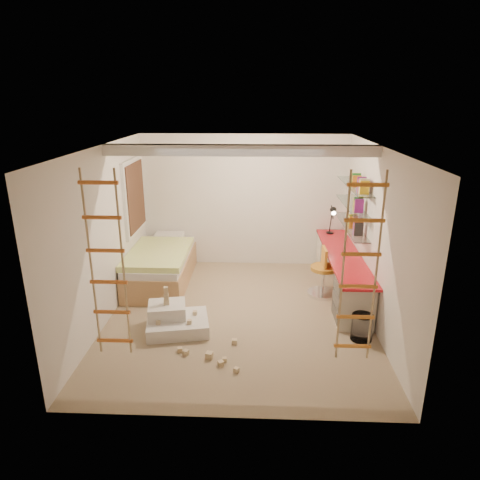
{
  "coord_description": "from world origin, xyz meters",
  "views": [
    {
      "loc": [
        0.26,
        -5.97,
        3.25
      ],
      "look_at": [
        0.0,
        0.3,
        1.15
      ],
      "focal_mm": 32.0,
      "sensor_mm": 36.0,
      "label": 1
    }
  ],
  "objects_px": {
    "bed": "(161,265)",
    "swivel_chair": "(323,278)",
    "play_platform": "(175,320)",
    "desk": "(341,272)"
  },
  "relations": [
    {
      "from": "bed",
      "to": "swivel_chair",
      "type": "height_order",
      "value": "swivel_chair"
    },
    {
      "from": "bed",
      "to": "swivel_chair",
      "type": "relative_size",
      "value": 2.34
    },
    {
      "from": "swivel_chair",
      "to": "play_platform",
      "type": "bearing_deg",
      "value": -151.32
    },
    {
      "from": "swivel_chair",
      "to": "play_platform",
      "type": "distance_m",
      "value": 2.65
    },
    {
      "from": "bed",
      "to": "swivel_chair",
      "type": "bearing_deg",
      "value": -8.2
    },
    {
      "from": "swivel_chair",
      "to": "play_platform",
      "type": "height_order",
      "value": "swivel_chair"
    },
    {
      "from": "desk",
      "to": "swivel_chair",
      "type": "xyz_separation_m",
      "value": [
        -0.32,
        -0.05,
        -0.09
      ]
    },
    {
      "from": "desk",
      "to": "swivel_chair",
      "type": "distance_m",
      "value": 0.33
    },
    {
      "from": "desk",
      "to": "play_platform",
      "type": "relative_size",
      "value": 2.84
    },
    {
      "from": "desk",
      "to": "bed",
      "type": "bearing_deg",
      "value": 173.51
    }
  ]
}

